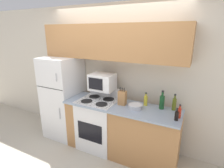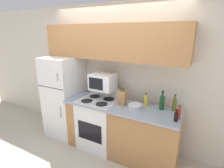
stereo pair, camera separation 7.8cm
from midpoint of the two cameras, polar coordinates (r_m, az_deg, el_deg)
ground_plane at (r=3.30m, az=-5.79°, el=-22.27°), size 12.00×12.00×0.00m
wall_back at (r=3.28m, az=0.18°, el=2.65°), size 8.00×0.05×2.55m
lower_cabinets at (r=3.11m, az=2.05°, el=-14.58°), size 1.93×0.61×0.91m
refrigerator at (r=3.67m, az=-16.18°, el=-4.18°), size 0.65×0.70×1.61m
upper_cabinets at (r=3.01m, az=-1.51°, el=13.57°), size 2.58×0.34×0.59m
stove at (r=3.27m, az=-5.15°, el=-12.53°), size 0.66×0.59×1.08m
microwave at (r=3.06m, az=-3.92°, el=0.67°), size 0.43×0.32×0.28m
knife_block at (r=2.87m, az=2.58°, el=-4.54°), size 0.13×0.10×0.30m
bowl at (r=2.78m, az=6.79°, el=-7.22°), size 0.22×0.22×0.07m
bottle_wine_green at (r=2.82m, az=15.23°, el=-5.61°), size 0.08×0.08×0.30m
bottle_hot_sauce at (r=2.62m, az=20.32°, el=-8.79°), size 0.05×0.05×0.20m
bottle_olive_oil at (r=2.84m, az=18.92°, el=-6.13°), size 0.06×0.06×0.26m
bottle_cooking_spray at (r=2.90m, az=10.17°, el=-5.29°), size 0.06×0.06×0.22m
bottle_soy_sauce at (r=2.54m, az=19.52°, el=-9.72°), size 0.05×0.05×0.18m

